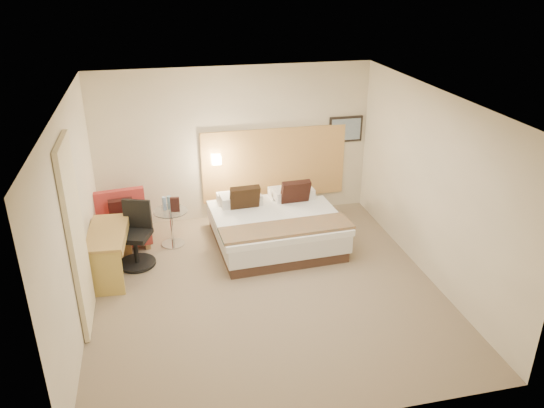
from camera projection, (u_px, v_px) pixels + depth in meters
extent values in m
cube|color=#7B6953|center=(265.00, 289.00, 7.54)|extent=(4.80, 5.00, 0.02)
cube|color=silver|center=(264.00, 99.00, 6.42)|extent=(4.80, 5.00, 0.02)
cube|color=beige|center=(235.00, 144.00, 9.21)|extent=(4.80, 0.02, 2.70)
cube|color=beige|center=(323.00, 313.00, 4.75)|extent=(4.80, 0.02, 2.70)
cube|color=beige|center=(73.00, 219.00, 6.49)|extent=(0.02, 5.00, 2.70)
cube|color=beige|center=(432.00, 186.00, 7.46)|extent=(0.02, 5.00, 2.70)
cube|color=tan|center=(274.00, 164.00, 9.48)|extent=(2.60, 0.04, 1.30)
cube|color=black|center=(346.00, 129.00, 9.53)|extent=(0.62, 0.03, 0.47)
cube|color=slate|center=(346.00, 129.00, 9.51)|extent=(0.54, 0.01, 0.39)
cylinder|color=white|center=(216.00, 158.00, 9.14)|extent=(0.02, 0.12, 0.02)
cube|color=#F4E2BE|center=(216.00, 159.00, 9.09)|extent=(0.15, 0.15, 0.15)
cube|color=beige|center=(77.00, 237.00, 6.33)|extent=(0.06, 0.90, 2.42)
cylinder|color=#95BAE7|center=(164.00, 203.00, 8.46)|extent=(0.07, 0.07, 0.22)
cylinder|color=#88B8D2|center=(169.00, 202.00, 8.49)|extent=(0.07, 0.07, 0.22)
cube|color=black|center=(175.00, 204.00, 8.39)|extent=(0.15, 0.07, 0.24)
cube|color=#402A20|center=(275.00, 238.00, 8.74)|extent=(1.96, 1.96, 0.17)
cube|color=silver|center=(275.00, 225.00, 8.65)|extent=(2.02, 2.02, 0.29)
cube|color=white|center=(279.00, 222.00, 8.33)|extent=(2.05, 1.48, 0.10)
cube|color=white|center=(237.00, 199.00, 9.06)|extent=(0.69, 0.40, 0.17)
cube|color=white|center=(289.00, 193.00, 9.29)|extent=(0.69, 0.40, 0.17)
cube|color=silver|center=(241.00, 199.00, 8.80)|extent=(0.69, 0.40, 0.17)
cube|color=silver|center=(293.00, 193.00, 9.03)|extent=(0.69, 0.40, 0.17)
cube|color=black|center=(245.00, 199.00, 8.61)|extent=(0.49, 0.28, 0.49)
cube|color=black|center=(295.00, 194.00, 8.82)|extent=(0.49, 0.28, 0.49)
cube|color=orange|center=(287.00, 228.00, 7.97)|extent=(2.04, 0.63, 0.05)
cube|color=#9E754A|center=(107.00, 252.00, 8.37)|extent=(0.09, 0.09, 0.10)
cube|color=#9E774A|center=(148.00, 246.00, 8.57)|extent=(0.09, 0.09, 0.10)
cube|color=#B47D55|center=(104.00, 237.00, 8.85)|extent=(0.09, 0.09, 0.10)
cube|color=tan|center=(143.00, 231.00, 9.05)|extent=(0.09, 0.09, 0.10)
cube|color=maroon|center=(124.00, 230.00, 8.63)|extent=(0.89, 0.80, 0.30)
cube|color=#A82F2D|center=(120.00, 203.00, 8.72)|extent=(0.81, 0.23, 0.45)
cube|color=black|center=(121.00, 209.00, 8.66)|extent=(0.40, 0.24, 0.39)
cylinder|color=silver|center=(173.00, 244.00, 8.71)|extent=(0.41, 0.41, 0.02)
cylinder|color=white|center=(172.00, 228.00, 8.59)|extent=(0.05, 0.05, 0.57)
cylinder|color=silver|center=(170.00, 211.00, 8.47)|extent=(0.60, 0.60, 0.01)
cube|color=#A17D3F|center=(107.00, 232.00, 7.56)|extent=(0.61, 1.20, 0.04)
cube|color=tan|center=(105.00, 274.00, 7.22)|extent=(0.49, 0.07, 0.69)
cube|color=#AC7743|center=(114.00, 237.00, 8.20)|extent=(0.49, 0.07, 0.69)
cube|color=#AD8B44|center=(111.00, 237.00, 7.60)|extent=(0.51, 1.12, 0.10)
cylinder|color=black|center=(137.00, 263.00, 8.11)|extent=(0.72, 0.72, 0.04)
cylinder|color=black|center=(136.00, 249.00, 8.01)|extent=(0.08, 0.08, 0.43)
cube|color=black|center=(134.00, 236.00, 7.91)|extent=(0.58, 0.58, 0.08)
cube|color=black|center=(137.00, 214.00, 7.99)|extent=(0.42, 0.20, 0.45)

